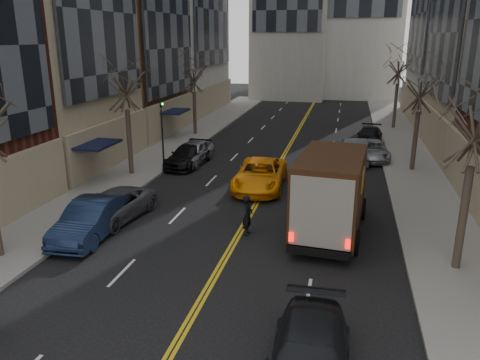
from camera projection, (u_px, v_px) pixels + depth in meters
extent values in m
cube|color=slate|center=(169.00, 149.00, 36.49)|extent=(4.00, 66.00, 0.15)
cube|color=slate|center=(411.00, 163.00, 32.64)|extent=(4.00, 66.00, 0.15)
cube|color=black|center=(96.00, 144.00, 27.64)|extent=(2.00, 3.00, 0.15)
cube|color=black|center=(84.00, 161.00, 28.14)|extent=(0.20, 3.00, 2.50)
cube|color=black|center=(174.00, 111.00, 39.74)|extent=(2.00, 3.00, 0.15)
cube|color=black|center=(164.00, 123.00, 40.25)|extent=(0.20, 3.00, 2.50)
cylinder|color=#382D23|center=(130.00, 142.00, 29.31)|extent=(0.30, 0.30, 4.05)
cylinder|color=#382D23|center=(195.00, 113.00, 41.47)|extent=(0.30, 0.30, 3.69)
cylinder|color=#382D23|center=(463.00, 218.00, 17.18)|extent=(0.30, 0.30, 3.96)
cylinder|color=#382D23|center=(415.00, 141.00, 30.24)|extent=(0.30, 0.30, 3.78)
cylinder|color=#382D23|center=(395.00, 106.00, 44.15)|extent=(0.30, 0.30, 4.14)
cylinder|color=black|center=(163.00, 138.00, 30.91)|extent=(0.12, 0.12, 3.80)
imported|color=black|center=(161.00, 103.00, 30.22)|extent=(0.15, 0.18, 0.90)
sphere|color=#0CE526|center=(162.00, 104.00, 30.10)|extent=(0.14, 0.14, 0.14)
cube|color=black|center=(330.00, 221.00, 21.00)|extent=(2.96, 7.09, 0.32)
cube|color=black|center=(338.00, 182.00, 22.99)|extent=(2.68, 2.05, 2.27)
cube|color=black|center=(330.00, 192.00, 20.00)|extent=(3.03, 5.49, 3.24)
cube|color=black|center=(318.00, 252.00, 17.98)|extent=(2.49, 0.41, 0.32)
cube|color=red|center=(291.00, 237.00, 18.13)|extent=(0.20, 0.08, 0.38)
cube|color=red|center=(348.00, 244.00, 17.50)|extent=(0.20, 0.08, 0.38)
cube|color=gold|center=(300.00, 174.00, 20.24)|extent=(0.13, 0.97, 0.97)
cube|color=gold|center=(363.00, 180.00, 19.47)|extent=(0.13, 0.97, 0.97)
cylinder|color=black|center=(310.00, 203.00, 23.46)|extent=(0.39, 1.06, 1.04)
cylinder|color=black|center=(362.00, 208.00, 22.72)|extent=(0.39, 1.06, 1.04)
cylinder|color=black|center=(294.00, 235.00, 19.73)|extent=(0.39, 1.06, 1.04)
cylinder|color=black|center=(355.00, 242.00, 18.98)|extent=(0.39, 1.06, 1.04)
cube|color=black|center=(313.00, 323.00, 12.26)|extent=(0.13, 0.04, 0.09)
cube|color=blue|center=(313.00, 324.00, 12.24)|extent=(0.10, 0.01, 0.06)
imported|color=orange|center=(260.00, 175.00, 27.20)|extent=(2.95, 6.00, 1.64)
imported|color=black|center=(248.00, 215.00, 20.77)|extent=(0.46, 0.68, 1.84)
imported|color=#111D37|center=(91.00, 219.00, 20.55)|extent=(2.04, 5.10, 1.65)
imported|color=#505258|center=(113.00, 206.00, 22.49)|extent=(2.96, 5.26, 1.39)
imported|color=black|center=(188.00, 155.00, 31.97)|extent=(2.39, 5.06, 1.43)
imported|color=#A1A2A8|center=(193.00, 152.00, 32.51)|extent=(2.10, 4.76, 1.59)
imported|color=#4E5156|center=(355.00, 151.00, 32.92)|extent=(1.90, 4.75, 1.54)
imported|color=#9FA1A6|center=(372.00, 150.00, 33.61)|extent=(2.57, 5.01, 1.35)
imported|color=black|center=(369.00, 136.00, 38.16)|extent=(2.40, 4.98, 1.40)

